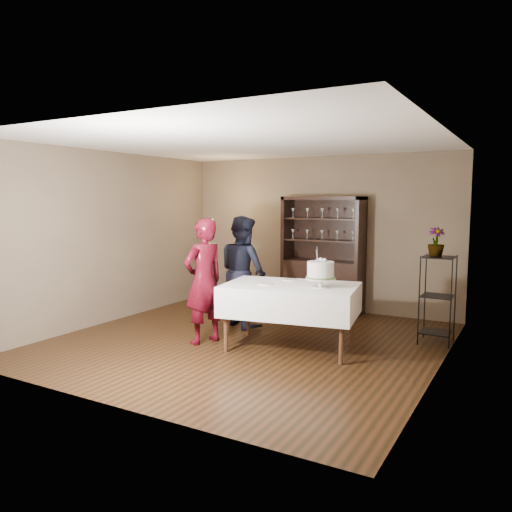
% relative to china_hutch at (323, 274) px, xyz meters
% --- Properties ---
extents(floor, '(5.00, 5.00, 0.00)m').
position_rel_china_hutch_xyz_m(floor, '(-0.20, -2.25, -0.66)').
color(floor, black).
rests_on(floor, ground).
extents(ceiling, '(5.00, 5.00, 0.00)m').
position_rel_china_hutch_xyz_m(ceiling, '(-0.20, -2.25, 2.04)').
color(ceiling, white).
rests_on(ceiling, back_wall).
extents(back_wall, '(5.00, 0.02, 2.70)m').
position_rel_china_hutch_xyz_m(back_wall, '(-0.20, 0.25, 0.69)').
color(back_wall, brown).
rests_on(back_wall, floor).
extents(wall_left, '(0.02, 5.00, 2.70)m').
position_rel_china_hutch_xyz_m(wall_left, '(-2.70, -2.25, 0.69)').
color(wall_left, brown).
rests_on(wall_left, floor).
extents(wall_right, '(0.02, 5.00, 2.70)m').
position_rel_china_hutch_xyz_m(wall_right, '(2.30, -2.25, 0.69)').
color(wall_right, brown).
rests_on(wall_right, floor).
extents(china_hutch, '(1.40, 0.48, 2.00)m').
position_rel_china_hutch_xyz_m(china_hutch, '(0.00, 0.00, 0.00)').
color(china_hutch, black).
rests_on(china_hutch, floor).
extents(plant_etagere, '(0.42, 0.42, 1.20)m').
position_rel_china_hutch_xyz_m(plant_etagere, '(2.08, -1.05, -0.01)').
color(plant_etagere, black).
rests_on(plant_etagere, floor).
extents(cake_table, '(1.85, 1.32, 0.85)m').
position_rel_china_hutch_xyz_m(cake_table, '(0.46, -2.27, -0.01)').
color(cake_table, silver).
rests_on(cake_table, floor).
extents(woman, '(0.57, 0.71, 1.70)m').
position_rel_china_hutch_xyz_m(woman, '(-0.69, -2.58, 0.19)').
color(woman, '#38050C').
rests_on(woman, floor).
extents(man, '(1.03, 0.94, 1.70)m').
position_rel_china_hutch_xyz_m(man, '(-0.71, -1.52, 0.19)').
color(man, black).
rests_on(man, floor).
extents(cake, '(0.44, 0.44, 0.52)m').
position_rel_china_hutch_xyz_m(cake, '(0.88, -2.28, 0.39)').
color(cake, white).
rests_on(cake, cake_table).
extents(plate_near, '(0.20, 0.20, 0.01)m').
position_rel_china_hutch_xyz_m(plate_near, '(0.18, -2.43, 0.20)').
color(plate_near, white).
rests_on(plate_near, cake_table).
extents(plate_far, '(0.21, 0.21, 0.01)m').
position_rel_china_hutch_xyz_m(plate_far, '(0.29, -1.96, 0.20)').
color(plate_far, white).
rests_on(plate_far, cake_table).
extents(potted_plant, '(0.29, 0.29, 0.39)m').
position_rel_china_hutch_xyz_m(potted_plant, '(2.04, -1.06, 0.72)').
color(potted_plant, '#457035').
rests_on(potted_plant, plant_etagere).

